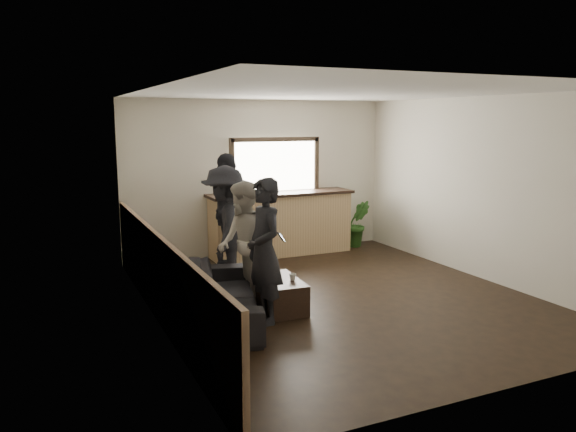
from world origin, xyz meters
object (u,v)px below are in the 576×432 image
coffee_table (280,294)px  person_a (264,251)px  sofa (222,295)px  bar_counter (281,220)px  cup_a (271,273)px  potted_plant (357,223)px  person_c (226,228)px  person_d (228,212)px  cup_b (293,277)px  person_b (244,244)px

coffee_table → person_a: (-0.35, -0.34, 0.68)m
sofa → bar_counter: bearing=-20.6°
cup_a → potted_plant: (2.91, 2.60, 0.01)m
bar_counter → person_c: size_ratio=1.50×
coffee_table → cup_a: bearing=112.5°
bar_counter → potted_plant: bar_counter is taller
person_d → cup_b: bearing=35.1°
bar_counter → cup_a: bar_counter is taller
cup_a → sofa: bearing=-164.7°
bar_counter → person_c: bar_counter is taller
bar_counter → coffee_table: bearing=-114.1°
coffee_table → person_c: size_ratio=0.50×
cup_b → person_d: 2.32m
bar_counter → person_c: 2.32m
cup_b → person_b: (-0.48, 0.50, 0.39)m
person_c → person_d: 1.09m
person_a → person_c: person_c is taller
coffee_table → potted_plant: bearing=43.9°
coffee_table → person_a: 0.84m
potted_plant → person_a: (-3.20, -3.09, 0.43)m
cup_a → person_d: 2.07m
person_a → sofa: bearing=-122.2°
bar_counter → potted_plant: bearing=-1.6°
potted_plant → sofa: bearing=-142.5°
cup_b → person_a: bearing=-155.0°
coffee_table → cup_b: cup_b is taller
bar_counter → sofa: size_ratio=1.27×
person_c → cup_b: bearing=44.0°
person_d → person_a: bearing=23.8°
potted_plant → person_d: size_ratio=0.48×
sofa → person_b: person_b is taller
bar_counter → person_a: (-1.60, -3.13, 0.24)m
person_c → bar_counter: bearing=158.9°
sofa → person_c: 1.40m
sofa → cup_a: (0.74, 0.20, 0.14)m
person_a → person_d: person_d is taller
person_b → person_c: size_ratio=0.92×
person_d → sofa: bearing=11.9°
potted_plant → person_c: size_ratio=0.51×
cup_a → cup_b: size_ratio=1.32×
cup_a → cup_b: 0.32m
sofa → person_d: bearing=-5.4°
person_c → person_b: bearing=22.7°
person_b → person_d: size_ratio=0.86×
person_a → person_d: size_ratio=0.92×
sofa → person_c: person_c is taller
coffee_table → potted_plant: (2.85, 2.74, 0.26)m
person_a → person_c: size_ratio=0.98×
cup_b → person_c: 1.41m
sofa → person_a: bearing=-106.9°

